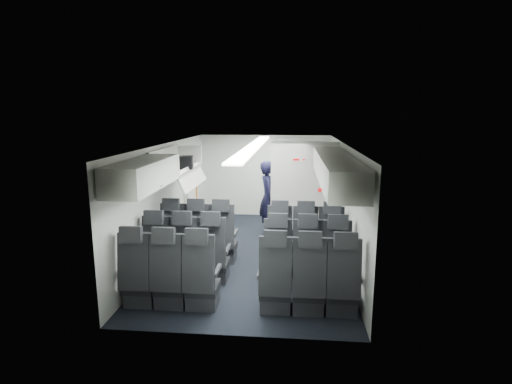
% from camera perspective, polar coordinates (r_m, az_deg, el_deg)
% --- Properties ---
extents(cabin_shell, '(3.41, 6.01, 2.16)m').
position_cam_1_polar(cabin_shell, '(7.68, -0.27, -0.77)').
color(cabin_shell, black).
rests_on(cabin_shell, ground).
extents(seat_row_front, '(3.33, 0.56, 1.24)m').
position_cam_1_polar(seat_row_front, '(7.35, -0.67, -7.14)').
color(seat_row_front, black).
rests_on(seat_row_front, cabin_shell).
extents(seat_row_mid, '(3.33, 0.56, 1.24)m').
position_cam_1_polar(seat_row_mid, '(6.51, -1.49, -9.63)').
color(seat_row_mid, black).
rests_on(seat_row_mid, cabin_shell).
extents(seat_row_rear, '(3.33, 0.56, 1.24)m').
position_cam_1_polar(seat_row_rear, '(5.69, -2.57, -12.85)').
color(seat_row_rear, black).
rests_on(seat_row_rear, cabin_shell).
extents(overhead_bin_left_rear, '(0.53, 1.80, 0.40)m').
position_cam_1_polar(overhead_bin_left_rear, '(5.93, -15.79, 2.46)').
color(overhead_bin_left_rear, silver).
rests_on(overhead_bin_left_rear, cabin_shell).
extents(overhead_bin_left_front_open, '(0.64, 1.70, 0.72)m').
position_cam_1_polar(overhead_bin_left_front_open, '(7.60, -11.37, 3.58)').
color(overhead_bin_left_front_open, '#9E9E93').
rests_on(overhead_bin_left_front_open, cabin_shell).
extents(overhead_bin_right_rear, '(0.53, 1.80, 0.40)m').
position_cam_1_polar(overhead_bin_right_rear, '(5.58, 12.16, 2.10)').
color(overhead_bin_right_rear, silver).
rests_on(overhead_bin_right_rear, cabin_shell).
extents(overhead_bin_right_front, '(0.53, 1.70, 0.40)m').
position_cam_1_polar(overhead_bin_right_front, '(7.31, 10.56, 4.28)').
color(overhead_bin_right_front, silver).
rests_on(overhead_bin_right_front, cabin_shell).
extents(bulkhead_partition, '(1.40, 0.15, 2.13)m').
position_cam_1_polar(bulkhead_partition, '(8.44, 6.89, -0.08)').
color(bulkhead_partition, silver).
rests_on(bulkhead_partition, cabin_shell).
extents(galley_unit, '(0.85, 0.52, 1.90)m').
position_cam_1_polar(galley_unit, '(10.35, 6.42, 1.32)').
color(galley_unit, '#939399').
rests_on(galley_unit, cabin_shell).
extents(boarding_door, '(0.12, 1.27, 1.86)m').
position_cam_1_polar(boarding_door, '(9.49, -9.26, 0.37)').
color(boarding_door, silver).
rests_on(boarding_door, cabin_shell).
extents(flight_attendant, '(0.50, 0.67, 1.67)m').
position_cam_1_polar(flight_attendant, '(9.02, 1.76, -0.83)').
color(flight_attendant, black).
rests_on(flight_attendant, ground).
extents(carry_on_bag, '(0.45, 0.35, 0.25)m').
position_cam_1_polar(carry_on_bag, '(7.70, -10.59, 4.15)').
color(carry_on_bag, black).
rests_on(carry_on_bag, overhead_bin_left_front_open).
extents(papers, '(0.22, 0.05, 0.16)m').
position_cam_1_polar(papers, '(8.93, 2.97, 0.09)').
color(papers, white).
rests_on(papers, flight_attendant).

